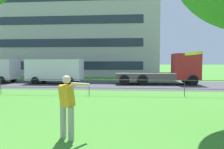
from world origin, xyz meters
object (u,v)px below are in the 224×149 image
at_px(person_thrower, 67,105).
at_px(frisbee, 194,53).
at_px(panel_van_right, 55,70).
at_px(apartment_building_background, 72,17).
at_px(flatbed_truck_far_left, 169,71).

relative_size(person_thrower, frisbee, 4.40).
bearing_deg(panel_van_right, person_thrower, -68.93).
height_order(frisbee, panel_van_right, panel_van_right).
distance_m(frisbee, apartment_building_background, 34.11).
bearing_deg(flatbed_truck_far_left, panel_van_right, -178.37).
relative_size(person_thrower, panel_van_right, 0.34).
relative_size(frisbee, flatbed_truck_far_left, 0.05).
bearing_deg(apartment_building_background, frisbee, -71.31).
bearing_deg(panel_van_right, flatbed_truck_far_left, 1.63).
relative_size(person_thrower, flatbed_truck_far_left, 0.23).
bearing_deg(person_thrower, panel_van_right, 111.07).
bearing_deg(frisbee, panel_van_right, 116.73).
xyz_separation_m(panel_van_right, apartment_building_background, (-2.66, 15.65, 8.04)).
bearing_deg(panel_van_right, apartment_building_background, 99.65).
relative_size(panel_van_right, flatbed_truck_far_left, 0.68).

